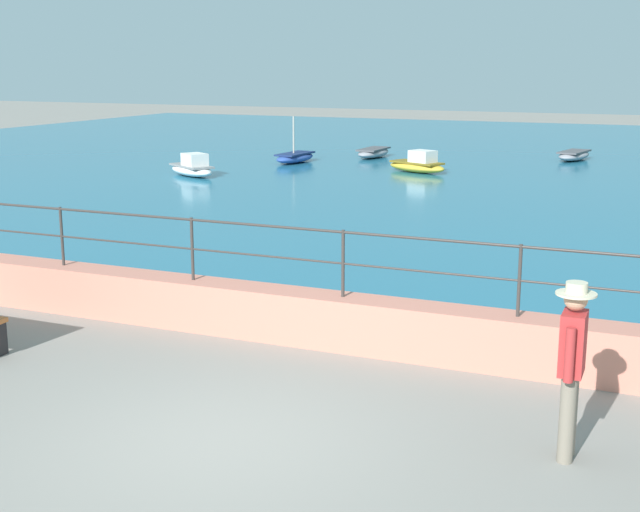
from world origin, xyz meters
name	(u,v)px	position (x,y,z in m)	size (l,w,h in m)	color
ground_plane	(224,440)	(0.00, 0.00, 0.00)	(120.00, 120.00, 0.00)	gray
promenade_wall	(343,322)	(0.00, 3.20, 0.35)	(20.00, 0.56, 0.70)	tan
railing	(343,250)	(0.00, 3.20, 1.34)	(18.44, 0.04, 0.90)	#383330
lake_water	(572,165)	(0.00, 25.84, 0.03)	(64.00, 44.32, 0.06)	#236B89
person_walking	(572,362)	(3.22, 0.96, 0.98)	(0.38, 0.57, 1.75)	slate
boat_1	(574,155)	(-0.12, 27.22, 0.26)	(1.32, 2.43, 0.36)	gray
boat_2	(373,152)	(-7.51, 25.13, 0.26)	(0.97, 2.33, 0.36)	gray
boat_3	(418,164)	(-4.51, 21.28, 0.33)	(2.47, 1.76, 0.76)	gold
boat_4	(192,168)	(-11.05, 17.40, 0.33)	(2.42, 1.99, 0.76)	white
boat_5	(295,157)	(-9.60, 22.30, 0.26)	(1.05, 2.35, 1.72)	#2D4C9E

